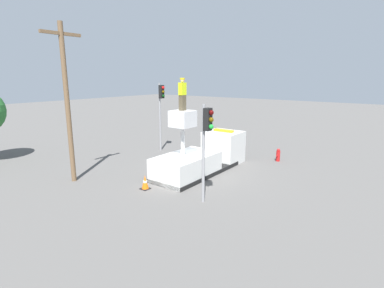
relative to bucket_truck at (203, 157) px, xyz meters
The scene contains 8 objects.
ground_plane 1.07m from the bucket_truck, behind, with size 120.00×120.00×0.00m, color #565451.
bucket_truck is the anchor object (origin of this frame).
worker 4.40m from the bucket_truck, behind, with size 0.40×0.26×1.75m.
traffic_light_pole 5.40m from the bucket_truck, 143.48° to the right, with size 0.34×0.57×4.57m.
traffic_light_across 6.69m from the bucket_truck, 66.96° to the left, with size 0.34×0.57×5.27m.
fire_hydrant 5.76m from the bucket_truck, 31.10° to the right, with size 0.51×0.27×0.89m.
traffic_cone_rear 4.44m from the bucket_truck, behind, with size 0.46×0.46×0.74m.
utility_pole 8.41m from the bucket_truck, 140.94° to the left, with size 2.20×0.26×8.49m.
Camera 1 is at (-14.12, -10.18, 5.75)m, focal length 28.00 mm.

